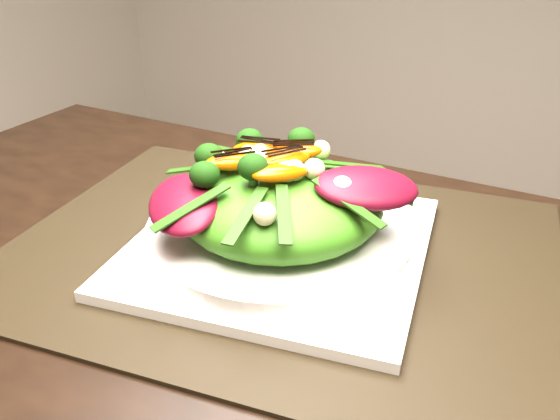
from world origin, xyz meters
The scene contains 9 objects.
placemat centered at (-0.24, 0.18, 0.75)m, with size 0.55×0.42×0.00m, color black.
plate_base centered at (-0.24, 0.18, 0.76)m, with size 0.29×0.29×0.01m, color white.
salad_bowl centered at (-0.24, 0.18, 0.78)m, with size 0.27×0.27×0.02m, color silver.
lettuce_mound centered at (-0.24, 0.18, 0.81)m, with size 0.20×0.20×0.07m, color #397415.
radicchio_leaf centered at (-0.16, 0.19, 0.84)m, with size 0.10×0.07×0.02m, color #4A0715.
orange_segment centered at (-0.26, 0.19, 0.85)m, with size 0.06×0.02×0.01m, color #D04803.
broccoli_floret centered at (-0.32, 0.20, 0.85)m, with size 0.04×0.04×0.04m, color black.
macadamia_nut centered at (-0.21, 0.13, 0.85)m, with size 0.02×0.02×0.02m, color beige.
balsamic_drizzle centered at (-0.26, 0.19, 0.86)m, with size 0.04×0.00×0.00m, color black.
Camera 1 is at (0.00, -0.28, 1.07)m, focal length 38.00 mm.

